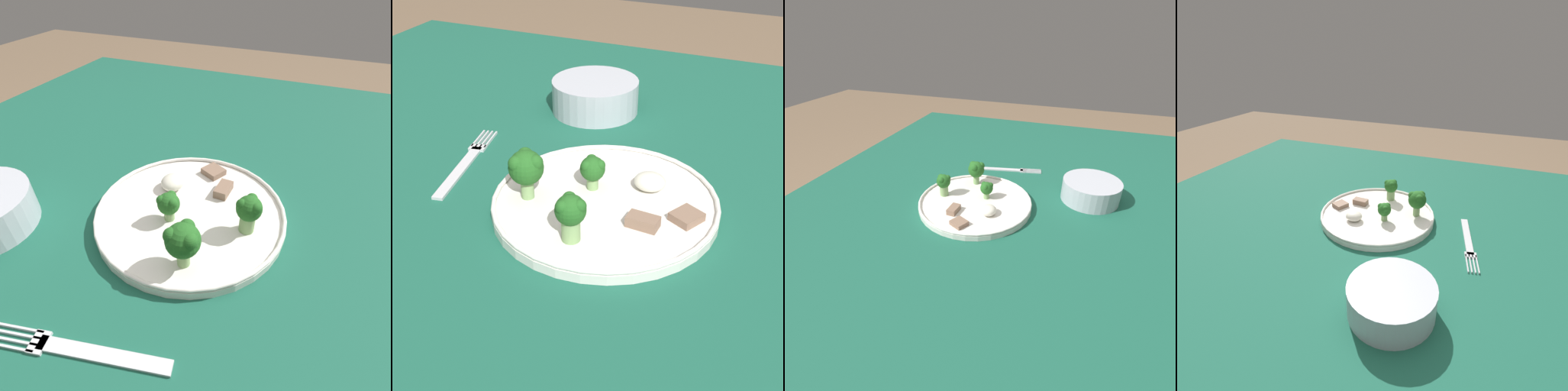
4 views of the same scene
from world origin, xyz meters
TOP-DOWN VIEW (x-y plane):
  - table at (0.00, 0.00)m, footprint 1.39×1.12m
  - dinner_plate at (0.04, -0.06)m, footprint 0.28×0.28m
  - fork at (-0.19, -0.04)m, footprint 0.06×0.20m
  - cream_bowl at (-0.09, 0.20)m, footprint 0.14×0.14m
  - broccoli_floret_near_rim_left at (0.01, -0.04)m, footprint 0.03×0.03m
  - broccoli_floret_center_left at (-0.05, -0.09)m, footprint 0.04×0.04m
  - broccoli_floret_back_left at (0.03, -0.15)m, footprint 0.04×0.04m
  - meat_slice_front_slice at (0.14, -0.07)m, footprint 0.04×0.04m
  - meat_slice_middle_slice at (0.10, -0.10)m, footprint 0.04×0.02m
  - sauce_dollop at (0.08, -0.02)m, footprint 0.04×0.04m

SIDE VIEW (x-z plane):
  - table at x=0.00m, z-range 0.30..1.06m
  - fork at x=-0.19m, z-range 0.76..0.76m
  - dinner_plate at x=0.04m, z-range 0.76..0.78m
  - meat_slice_front_slice at x=0.14m, z-range 0.77..0.78m
  - meat_slice_middle_slice at x=0.10m, z-range 0.77..0.79m
  - sauce_dollop at x=0.08m, z-range 0.77..0.79m
  - cream_bowl at x=-0.09m, z-range 0.76..0.81m
  - broccoli_floret_near_rim_left at x=0.01m, z-range 0.78..0.82m
  - broccoli_floret_back_left at x=0.03m, z-range 0.78..0.84m
  - broccoli_floret_center_left at x=-0.05m, z-range 0.78..0.85m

